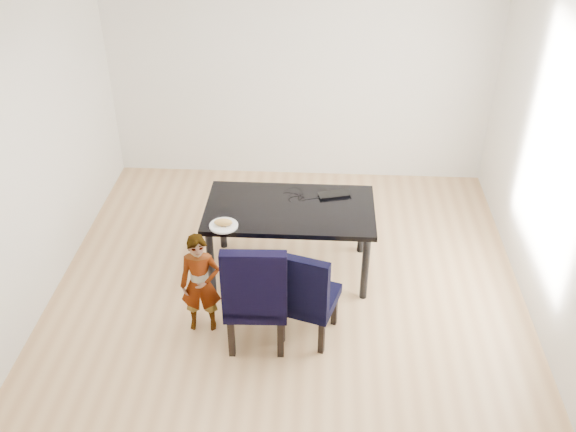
# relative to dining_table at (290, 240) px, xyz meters

# --- Properties ---
(floor) EXTENTS (4.50, 5.00, 0.01)m
(floor) POSITION_rel_dining_table_xyz_m (0.00, -0.50, -0.38)
(floor) COLOR tan
(floor) RESTS_ON ground
(ceiling) EXTENTS (4.50, 5.00, 0.01)m
(ceiling) POSITION_rel_dining_table_xyz_m (0.00, -0.50, 2.33)
(ceiling) COLOR white
(ceiling) RESTS_ON wall_back
(wall_back) EXTENTS (4.50, 0.01, 2.70)m
(wall_back) POSITION_rel_dining_table_xyz_m (0.00, 2.00, 0.98)
(wall_back) COLOR white
(wall_back) RESTS_ON ground
(wall_front) EXTENTS (4.50, 0.01, 2.70)m
(wall_front) POSITION_rel_dining_table_xyz_m (0.00, -3.00, 0.98)
(wall_front) COLOR silver
(wall_front) RESTS_ON ground
(wall_left) EXTENTS (0.01, 5.00, 2.70)m
(wall_left) POSITION_rel_dining_table_xyz_m (-2.25, -0.50, 0.98)
(wall_left) COLOR silver
(wall_left) RESTS_ON ground
(wall_right) EXTENTS (0.01, 5.00, 2.70)m
(wall_right) POSITION_rel_dining_table_xyz_m (2.25, -0.50, 0.98)
(wall_right) COLOR white
(wall_right) RESTS_ON ground
(dining_table) EXTENTS (1.60, 0.90, 0.75)m
(dining_table) POSITION_rel_dining_table_xyz_m (0.00, 0.00, 0.00)
(dining_table) COLOR black
(dining_table) RESTS_ON floor
(chair_left) EXTENTS (0.54, 0.56, 1.09)m
(chair_left) POSITION_rel_dining_table_xyz_m (-0.23, -0.97, 0.17)
(chair_left) COLOR black
(chair_left) RESTS_ON floor
(chair_right) EXTENTS (0.57, 0.59, 0.95)m
(chair_right) POSITION_rel_dining_table_xyz_m (0.21, -0.88, 0.10)
(chair_right) COLOR black
(chair_right) RESTS_ON floor
(child) EXTENTS (0.37, 0.26, 0.97)m
(child) POSITION_rel_dining_table_xyz_m (-0.72, -0.85, 0.11)
(child) COLOR orange
(child) RESTS_ON floor
(plate) EXTENTS (0.30, 0.30, 0.01)m
(plate) POSITION_rel_dining_table_xyz_m (-0.58, -0.35, 0.38)
(plate) COLOR silver
(plate) RESTS_ON dining_table
(sandwich) EXTENTS (0.17, 0.09, 0.07)m
(sandwich) POSITION_rel_dining_table_xyz_m (-0.58, -0.36, 0.42)
(sandwich) COLOR #BE8D43
(sandwich) RESTS_ON plate
(laptop) EXTENTS (0.36, 0.28, 0.02)m
(laptop) POSITION_rel_dining_table_xyz_m (0.41, 0.29, 0.39)
(laptop) COLOR black
(laptop) RESTS_ON dining_table
(cable_tangle) EXTENTS (0.18, 0.18, 0.01)m
(cable_tangle) POSITION_rel_dining_table_xyz_m (0.06, 0.16, 0.38)
(cable_tangle) COLOR black
(cable_tangle) RESTS_ON dining_table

